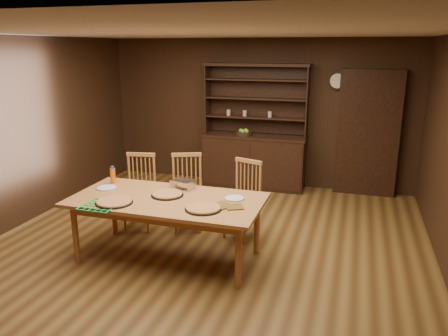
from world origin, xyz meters
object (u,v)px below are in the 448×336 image
(china_hutch, at_px, (254,154))
(chair_center, at_px, (187,189))
(chair_left, at_px, (140,189))
(chair_right, at_px, (244,196))
(juice_bottle, at_px, (113,175))
(dining_table, at_px, (167,204))

(china_hutch, bearing_deg, chair_center, -101.82)
(china_hutch, relative_size, chair_left, 2.10)
(china_hutch, bearing_deg, chair_right, -80.11)
(juice_bottle, bearing_deg, dining_table, -20.57)
(chair_center, xyz_separation_m, juice_bottle, (-0.79, -0.58, 0.30))
(china_hutch, height_order, dining_table, china_hutch)
(chair_right, distance_m, juice_bottle, 1.72)
(dining_table, distance_m, chair_right, 1.14)
(chair_center, bearing_deg, chair_right, -24.47)
(chair_left, height_order, chair_center, chair_center)
(chair_center, relative_size, juice_bottle, 4.68)
(dining_table, relative_size, juice_bottle, 9.93)
(juice_bottle, bearing_deg, chair_left, 72.20)
(chair_left, distance_m, chair_right, 1.46)
(juice_bottle, bearing_deg, chair_right, 19.02)
(dining_table, distance_m, chair_left, 1.10)
(chair_center, bearing_deg, dining_table, -104.99)
(chair_right, bearing_deg, juice_bottle, -142.53)
(dining_table, xyz_separation_m, chair_center, (-0.12, 0.92, -0.13))
(china_hutch, distance_m, chair_center, 2.16)
(chair_center, bearing_deg, juice_bottle, -165.69)
(chair_center, distance_m, chair_right, 0.82)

